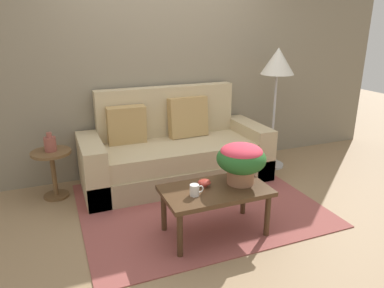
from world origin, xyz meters
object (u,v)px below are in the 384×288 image
at_px(snack_bowl, 204,183).
at_px(table_vase, 50,144).
at_px(couch, 174,153).
at_px(potted_plant, 241,159).
at_px(coffee_table, 215,195).
at_px(coffee_mug, 195,190).
at_px(floor_lamp, 277,69).
at_px(side_table, 53,166).

xyz_separation_m(snack_bowl, table_vase, (-1.21, 1.21, 0.13)).
bearing_deg(couch, potted_plant, -80.97).
bearing_deg(table_vase, coffee_table, -45.39).
bearing_deg(potted_plant, coffee_mug, -171.09).
xyz_separation_m(couch, floor_lamp, (1.32, -0.05, 0.93)).
relative_size(coffee_table, table_vase, 4.58).
relative_size(couch, coffee_mug, 17.54).
bearing_deg(side_table, potted_plant, -39.54).
relative_size(couch, potted_plant, 4.95).
xyz_separation_m(coffee_table, side_table, (-1.28, 1.29, -0.02)).
relative_size(side_table, floor_lamp, 0.35).
xyz_separation_m(potted_plant, coffee_mug, (-0.47, -0.07, -0.18)).
bearing_deg(snack_bowl, coffee_table, -50.61).
xyz_separation_m(potted_plant, snack_bowl, (-0.32, 0.06, -0.20)).
height_order(couch, floor_lamp, floor_lamp).
xyz_separation_m(coffee_table, coffee_mug, (-0.21, -0.05, 0.11)).
bearing_deg(coffee_mug, table_vase, 128.36).
bearing_deg(coffee_table, side_table, 134.83).
relative_size(couch, snack_bowl, 18.78).
height_order(coffee_mug, table_vase, table_vase).
bearing_deg(floor_lamp, coffee_table, -139.23).
bearing_deg(snack_bowl, couch, 83.71).
height_order(couch, coffee_mug, couch).
bearing_deg(table_vase, floor_lamp, -2.38).
relative_size(potted_plant, snack_bowl, 3.79).
bearing_deg(side_table, coffee_table, -45.17).
distance_m(coffee_table, coffee_mug, 0.24).
distance_m(floor_lamp, potted_plant, 1.72).
bearing_deg(floor_lamp, coffee_mug, -142.10).
distance_m(coffee_mug, snack_bowl, 0.20).
relative_size(coffee_table, potted_plant, 2.12).
height_order(side_table, table_vase, table_vase).
height_order(couch, snack_bowl, couch).
bearing_deg(coffee_mug, snack_bowl, 42.54).
height_order(potted_plant, coffee_mug, potted_plant).
distance_m(couch, floor_lamp, 1.61).
height_order(coffee_table, coffee_mug, coffee_mug).
relative_size(coffee_mug, snack_bowl, 1.07).
bearing_deg(floor_lamp, snack_bowl, -142.60).
bearing_deg(coffee_mug, couch, 78.07).
bearing_deg(coffee_mug, potted_plant, 8.91).
xyz_separation_m(coffee_mug, snack_bowl, (0.14, 0.13, -0.01)).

